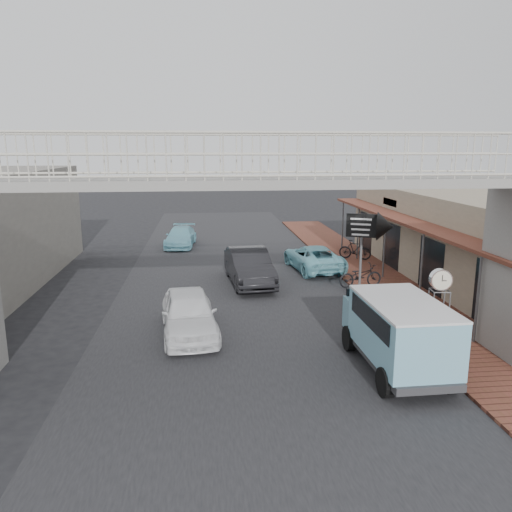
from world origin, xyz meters
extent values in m
plane|color=black|center=(0.00, 0.00, 0.00)|extent=(120.00, 120.00, 0.00)
cube|color=black|center=(0.00, 0.00, 0.01)|extent=(10.00, 60.00, 0.01)
cube|color=brown|center=(6.50, 3.00, 0.05)|extent=(3.00, 40.00, 0.10)
cube|color=gray|center=(11.00, 4.00, 2.00)|extent=(6.00, 18.00, 4.00)
cube|color=brown|center=(7.70, 4.00, 2.90)|extent=(1.80, 18.00, 0.12)
cube|color=silver|center=(8.05, 7.50, 3.30)|extent=(0.08, 2.60, 0.90)
cube|color=#B21914|center=(8.05, 1.00, 3.30)|extent=(0.08, 2.20, 0.80)
cube|color=gray|center=(0.00, -4.00, 5.12)|extent=(14.00, 2.00, 0.24)
cube|color=beige|center=(0.00, -3.05, 5.79)|extent=(14.00, 0.08, 1.10)
cube|color=beige|center=(0.00, -4.95, 5.79)|extent=(14.00, 0.08, 1.10)
imported|color=white|center=(-1.91, -1.18, 0.73)|extent=(2.11, 4.42, 1.46)
imported|color=black|center=(0.62, 4.86, 0.79)|extent=(2.07, 4.90, 1.57)
imported|color=#79C4D1|center=(4.05, 7.08, 0.62)|extent=(2.62, 4.72, 1.25)
imported|color=#76BCCD|center=(-2.80, 13.96, 0.59)|extent=(2.02, 4.23, 1.19)
cylinder|color=black|center=(2.93, -3.01, 0.38)|extent=(0.27, 0.76, 0.76)
cylinder|color=black|center=(4.62, -2.98, 0.38)|extent=(0.27, 0.76, 0.76)
cylinder|color=black|center=(2.98, -5.92, 0.38)|extent=(0.27, 0.76, 0.76)
cylinder|color=black|center=(4.67, -5.89, 0.38)|extent=(0.27, 0.76, 0.76)
cube|color=#77B6CE|center=(3.81, -4.77, 1.27)|extent=(1.89, 3.48, 1.46)
cube|color=#77B6CE|center=(3.77, -2.78, 1.02)|extent=(1.76, 1.00, 0.97)
cube|color=black|center=(3.81, -4.77, 1.67)|extent=(1.92, 2.84, 0.54)
cube|color=silver|center=(3.81, -4.77, 2.03)|extent=(1.91, 3.48, 0.06)
imported|color=black|center=(5.30, 3.40, 0.61)|extent=(2.01, 0.94, 1.02)
imported|color=black|center=(6.72, 8.81, 0.62)|extent=(1.76, 1.26, 1.04)
cylinder|color=#59595B|center=(5.10, -3.47, 1.06)|extent=(0.04, 0.04, 1.91)
cylinder|color=#59595B|center=(5.55, -3.52, 1.06)|extent=(0.04, 0.04, 1.91)
cylinder|color=#59595B|center=(5.05, -3.92, 1.06)|extent=(0.04, 0.04, 1.91)
cylinder|color=#59595B|center=(5.50, -3.98, 1.06)|extent=(0.04, 0.04, 1.91)
cylinder|color=silver|center=(5.30, -3.72, 2.33)|extent=(0.64, 0.29, 0.62)
cylinder|color=beige|center=(5.29, -3.83, 2.33)|extent=(0.54, 0.09, 0.55)
cylinder|color=beige|center=(5.31, -3.61, 2.33)|extent=(0.54, 0.09, 0.55)
cylinder|color=#59595B|center=(5.20, 3.16, 1.68)|extent=(0.11, 0.11, 3.17)
cube|color=black|center=(5.19, 3.13, 2.83)|extent=(1.24, 0.56, 0.98)
cone|color=black|center=(6.05, 2.78, 2.83)|extent=(1.06, 1.36, 1.20)
cube|color=white|center=(5.12, 3.12, 2.77)|extent=(0.81, 0.34, 0.65)
camera|label=1|loc=(-1.36, -16.77, 5.99)|focal=35.00mm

